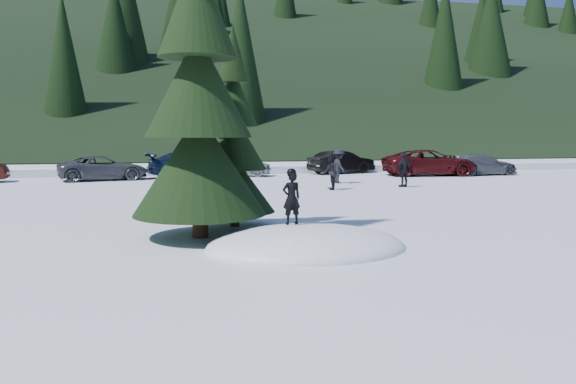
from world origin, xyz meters
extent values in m
plane|color=white|center=(0.00, 0.00, 0.00)|extent=(200.00, 200.00, 0.00)
ellipsoid|color=white|center=(0.00, 0.00, 0.00)|extent=(4.48, 3.52, 0.96)
cylinder|color=black|center=(-2.20, 1.80, 0.70)|extent=(0.38, 0.38, 1.40)
cone|color=black|center=(-2.20, 1.80, 1.79)|extent=(3.20, 3.20, 2.46)
cone|color=black|center=(-2.20, 1.80, 3.65)|extent=(2.54, 2.54, 2.46)
cone|color=black|center=(-2.20, 1.80, 5.51)|extent=(1.88, 1.88, 2.46)
cylinder|color=black|center=(-1.20, 3.20, 0.50)|extent=(0.26, 0.26, 1.00)
cone|color=black|center=(-1.20, 3.20, 1.16)|extent=(2.20, 2.20, 1.52)
cone|color=black|center=(-1.20, 3.20, 2.31)|extent=(1.75, 1.75, 1.52)
cone|color=black|center=(-1.20, 3.20, 3.46)|extent=(1.29, 1.29, 1.52)
cone|color=black|center=(-1.20, 3.20, 4.61)|extent=(0.84, 0.84, 1.52)
imported|color=black|center=(-0.25, 0.39, 1.07)|extent=(0.48, 0.36, 1.19)
imported|color=black|center=(4.11, 12.00, 0.81)|extent=(0.75, 0.89, 1.61)
imported|color=black|center=(7.86, 12.55, 0.80)|extent=(1.01, 0.66, 1.60)
imported|color=black|center=(5.47, 15.05, 0.86)|extent=(0.77, 1.18, 1.71)
imported|color=#424249|center=(-6.26, 19.49, 0.64)|extent=(4.99, 3.12, 1.29)
imported|color=black|center=(-1.59, 20.53, 0.71)|extent=(5.22, 3.02, 1.42)
imported|color=gray|center=(1.05, 20.68, 0.67)|extent=(4.23, 2.50, 1.35)
imported|color=black|center=(7.65, 21.49, 0.70)|extent=(4.49, 2.76, 1.40)
imported|color=#400B0E|center=(12.25, 18.80, 0.76)|extent=(5.73, 3.10, 1.53)
imported|color=#4D5055|center=(15.44, 18.47, 0.63)|extent=(4.45, 2.03, 1.26)
camera|label=1|loc=(-2.97, -11.78, 2.53)|focal=35.00mm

